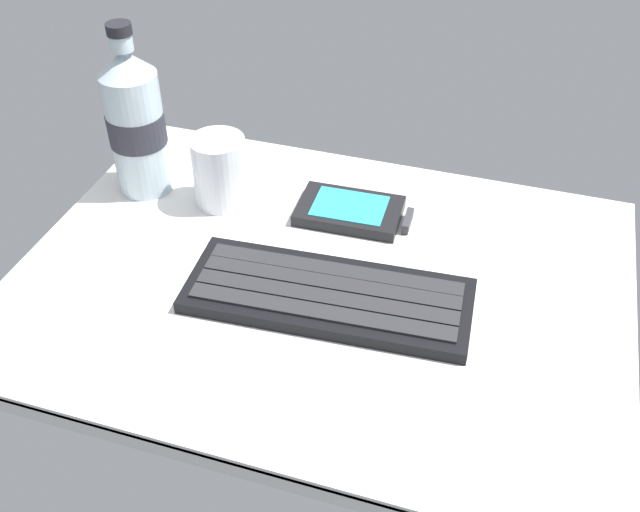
% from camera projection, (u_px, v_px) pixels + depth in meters
% --- Properties ---
extents(ground_plane, '(0.64, 0.48, 0.03)m').
position_uv_depth(ground_plane, '(319.00, 286.00, 0.78)').
color(ground_plane, silver).
extents(keyboard, '(0.30, 0.13, 0.02)m').
position_uv_depth(keyboard, '(328.00, 295.00, 0.75)').
color(keyboard, black).
rests_on(keyboard, ground_plane).
extents(handheld_device, '(0.13, 0.08, 0.02)m').
position_uv_depth(handheld_device, '(355.00, 212.00, 0.86)').
color(handheld_device, black).
rests_on(handheld_device, ground_plane).
extents(juice_cup, '(0.06, 0.06, 0.09)m').
position_uv_depth(juice_cup, '(220.00, 173.00, 0.86)').
color(juice_cup, silver).
rests_on(juice_cup, ground_plane).
extents(water_bottle, '(0.07, 0.07, 0.21)m').
position_uv_depth(water_bottle, '(136.00, 122.00, 0.85)').
color(water_bottle, silver).
rests_on(water_bottle, ground_plane).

